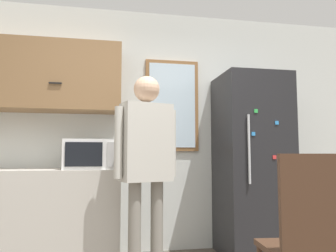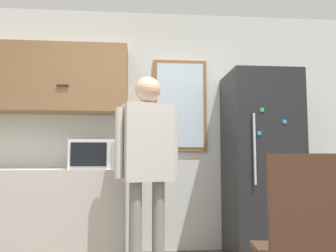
# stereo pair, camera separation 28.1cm
# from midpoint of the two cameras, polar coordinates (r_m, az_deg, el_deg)

# --- Properties ---
(back_wall) EXTENTS (6.00, 0.06, 2.70)m
(back_wall) POSITION_cam_midpoint_polar(r_m,az_deg,el_deg) (3.72, -1.10, -0.44)
(back_wall) COLOR silver
(back_wall) RESTS_ON ground_plane
(counter) EXTENTS (1.95, 0.60, 0.91)m
(counter) POSITION_cam_midpoint_polar(r_m,az_deg,el_deg) (3.56, -21.47, -14.32)
(counter) COLOR #BCB7AD
(counter) RESTS_ON ground_plane
(upper_cabinets) EXTENTS (1.95, 0.40, 0.71)m
(upper_cabinets) POSITION_cam_midpoint_polar(r_m,az_deg,el_deg) (3.71, -20.27, 7.72)
(upper_cabinets) COLOR olive
(microwave) EXTENTS (0.48, 0.39, 0.29)m
(microwave) POSITION_cam_midpoint_polar(r_m,az_deg,el_deg) (3.33, -10.09, -4.89)
(microwave) COLOR white
(microwave) RESTS_ON counter
(person) EXTENTS (0.56, 0.34, 1.75)m
(person) POSITION_cam_midpoint_polar(r_m,az_deg,el_deg) (2.88, -0.83, -4.60)
(person) COLOR gray
(person) RESTS_ON ground_plane
(refrigerator) EXTENTS (0.70, 0.69, 1.91)m
(refrigerator) POSITION_cam_midpoint_polar(r_m,az_deg,el_deg) (3.61, 18.10, -6.31)
(refrigerator) COLOR #232326
(refrigerator) RESTS_ON ground_plane
(chair) EXTENTS (0.48, 0.48, 1.06)m
(chair) POSITION_cam_midpoint_polar(r_m,az_deg,el_deg) (2.26, 25.27, -17.04)
(chair) COLOR #472D1E
(chair) RESTS_ON ground_plane
(window) EXTENTS (0.61, 0.05, 1.04)m
(window) POSITION_cam_midpoint_polar(r_m,az_deg,el_deg) (3.75, 4.25, 3.65)
(window) COLOR olive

